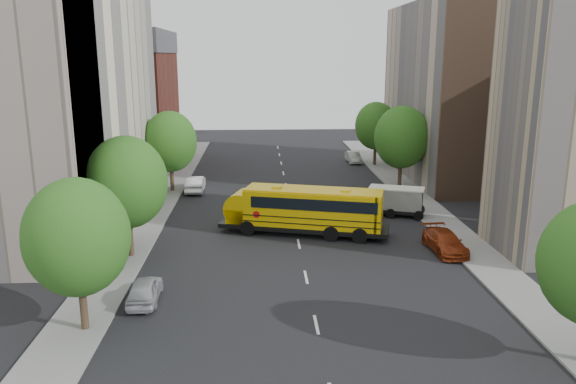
{
  "coord_description": "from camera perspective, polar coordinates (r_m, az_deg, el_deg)",
  "views": [
    {
      "loc": [
        -2.67,
        -38.78,
        12.69
      ],
      "look_at": [
        -0.54,
        2.0,
        2.74
      ],
      "focal_mm": 35.0,
      "sensor_mm": 36.0,
      "label": 1
    }
  ],
  "objects": [
    {
      "name": "building_right_far",
      "position": [
        62.42,
        16.6,
        9.75
      ],
      "size": [
        10.0,
        22.0,
        18.0
      ],
      "primitive_type": "cube",
      "color": "tan",
      "rests_on": "ground"
    },
    {
      "name": "sidewalk_left",
      "position": [
        46.41,
        -13.86,
        -2.51
      ],
      "size": [
        3.0,
        80.0,
        0.12
      ],
      "primitive_type": "cube",
      "color": "slate",
      "rests_on": "ground"
    },
    {
      "name": "street_tree_5",
      "position": [
        66.69,
        8.92,
        6.65
      ],
      "size": [
        4.86,
        4.86,
        7.51
      ],
      "color": "#38281C",
      "rests_on": "ground"
    },
    {
      "name": "parked_car_3",
      "position": [
        38.72,
        15.64,
        -4.89
      ],
      "size": [
        2.22,
        4.85,
        1.37
      ],
      "primitive_type": "imported",
      "rotation": [
        0.0,
        0.0,
        0.06
      ],
      "color": "maroon",
      "rests_on": "ground"
    },
    {
      "name": "school_bus",
      "position": [
        40.67,
        1.46,
        -1.65
      ],
      "size": [
        12.55,
        5.95,
        3.46
      ],
      "rotation": [
        0.0,
        0.0,
        -0.27
      ],
      "color": "black",
      "rests_on": "ground"
    },
    {
      "name": "street_tree_1",
      "position": [
        36.59,
        -16.08,
        0.94
      ],
      "size": [
        5.12,
        5.12,
        7.9
      ],
      "color": "#38281C",
      "rests_on": "ground"
    },
    {
      "name": "parked_car_1",
      "position": [
        54.35,
        -9.4,
        0.83
      ],
      "size": [
        1.68,
        4.64,
        1.52
      ],
      "primitive_type": "imported",
      "rotation": [
        0.0,
        0.0,
        3.16
      ],
      "color": "silver",
      "rests_on": "ground"
    },
    {
      "name": "safari_truck",
      "position": [
        46.39,
        10.37,
        -0.84
      ],
      "size": [
        5.74,
        3.57,
        2.32
      ],
      "rotation": [
        0.0,
        0.0,
        -0.34
      ],
      "color": "black",
      "rests_on": "ground"
    },
    {
      "name": "ground",
      "position": [
        40.89,
        0.9,
        -4.39
      ],
      "size": [
        120.0,
        120.0,
        0.0
      ],
      "primitive_type": "plane",
      "color": "black",
      "rests_on": "ground"
    },
    {
      "name": "street_tree_2",
      "position": [
        54.01,
        -11.88,
        5.03
      ],
      "size": [
        4.99,
        4.99,
        7.71
      ],
      "color": "#38281C",
      "rests_on": "ground"
    },
    {
      "name": "building_left_cream",
      "position": [
        47.41,
        -22.17,
        9.45
      ],
      "size": [
        10.0,
        26.0,
        20.0
      ],
      "primitive_type": "cube",
      "color": "beige",
      "rests_on": "ground"
    },
    {
      "name": "building_left_redbrick",
      "position": [
        68.79,
        -16.02,
        8.01
      ],
      "size": [
        10.0,
        15.0,
        13.0
      ],
      "primitive_type": "cube",
      "color": "maroon",
      "rests_on": "ground"
    },
    {
      "name": "lane_markings",
      "position": [
        50.47,
        0.13,
        -0.86
      ],
      "size": [
        0.15,
        64.0,
        0.01
      ],
      "primitive_type": "cube",
      "color": "silver",
      "rests_on": "ground"
    },
    {
      "name": "building_right_sidewall",
      "position": [
        52.19,
        20.6,
        8.78
      ],
      "size": [
        10.1,
        0.3,
        18.0
      ],
      "primitive_type": "cube",
      "color": "brown",
      "rests_on": "ground"
    },
    {
      "name": "parked_car_0",
      "position": [
        30.98,
        -14.36,
        -9.61
      ],
      "size": [
        1.68,
        3.93,
        1.32
      ],
      "primitive_type": "imported",
      "rotation": [
        0.0,
        0.0,
        3.17
      ],
      "color": "#B0AFB6",
      "rests_on": "ground"
    },
    {
      "name": "sidewalk_right",
      "position": [
        47.72,
        14.41,
        -2.1
      ],
      "size": [
        3.0,
        80.0,
        0.12
      ],
      "primitive_type": "cube",
      "color": "slate",
      "rests_on": "ground"
    },
    {
      "name": "street_tree_0",
      "position": [
        27.35,
        -20.64,
        -4.33
      ],
      "size": [
        4.8,
        4.8,
        7.41
      ],
      "color": "#38281C",
      "rests_on": "ground"
    },
    {
      "name": "parked_car_5",
      "position": [
        68.83,
        6.66,
        3.54
      ],
      "size": [
        1.61,
        4.11,
        1.33
      ],
      "primitive_type": "imported",
      "rotation": [
        0.0,
        0.0,
        0.05
      ],
      "color": "#A6A7A2",
      "rests_on": "ground"
    },
    {
      "name": "building_left_near",
      "position": [
        37.78,
        -27.06,
        5.84
      ],
      "size": [
        10.0,
        7.0,
        17.0
      ],
      "primitive_type": "cube",
      "color": "tan",
      "rests_on": "ground"
    },
    {
      "name": "street_tree_4",
      "position": [
        55.05,
        11.47,
        5.47
      ],
      "size": [
        5.25,
        5.25,
        8.1
      ],
      "color": "#38281C",
      "rests_on": "ground"
    }
  ]
}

